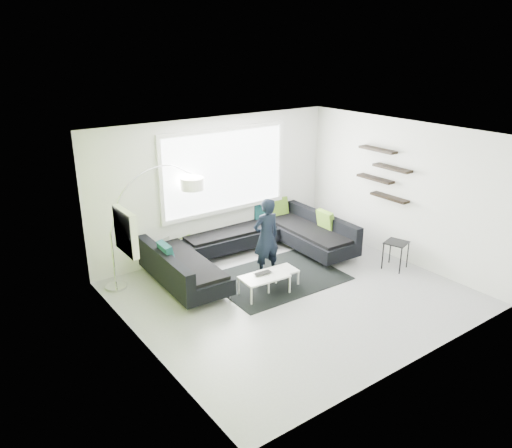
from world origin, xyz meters
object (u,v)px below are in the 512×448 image
at_px(coffee_table, 271,281).
at_px(laptop, 264,274).
at_px(sectional_sofa, 248,246).
at_px(arc_lamp, 111,234).
at_px(person, 266,237).
at_px(side_table, 395,255).

relative_size(coffee_table, laptop, 3.24).
bearing_deg(sectional_sofa, arc_lamp, 170.76).
relative_size(sectional_sofa, coffee_table, 3.71).
relative_size(arc_lamp, person, 1.39).
bearing_deg(person, laptop, 54.64).
distance_m(coffee_table, arc_lamp, 2.93).
bearing_deg(side_table, sectional_sofa, 139.25).
bearing_deg(coffee_table, person, 65.43).
bearing_deg(coffee_table, sectional_sofa, 78.42).
xyz_separation_m(coffee_table, person, (0.31, 0.57, 0.58)).
height_order(sectional_sofa, person, person).
height_order(coffee_table, laptop, laptop).
distance_m(side_table, laptop, 2.76).
bearing_deg(coffee_table, side_table, -11.69).
xyz_separation_m(sectional_sofa, person, (-0.02, -0.61, 0.39)).
distance_m(arc_lamp, side_table, 5.35).
xyz_separation_m(person, laptop, (-0.48, -0.59, -0.39)).
height_order(sectional_sofa, coffee_table, sectional_sofa).
xyz_separation_m(arc_lamp, side_table, (4.72, -2.39, -0.77)).
bearing_deg(laptop, side_table, -11.22).
distance_m(coffee_table, person, 0.87).
distance_m(arc_lamp, person, 2.79).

